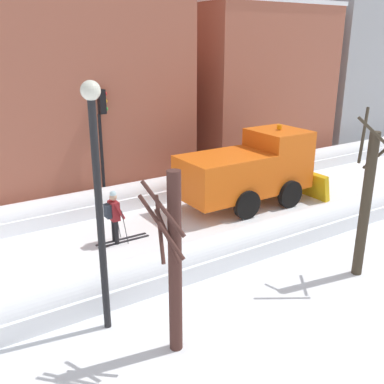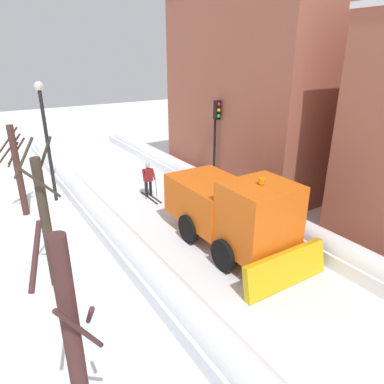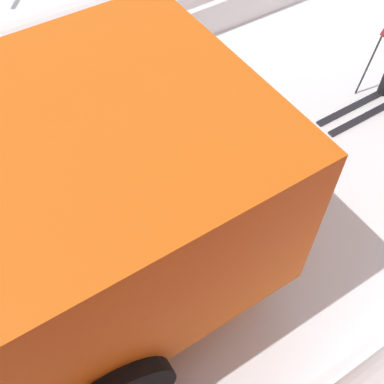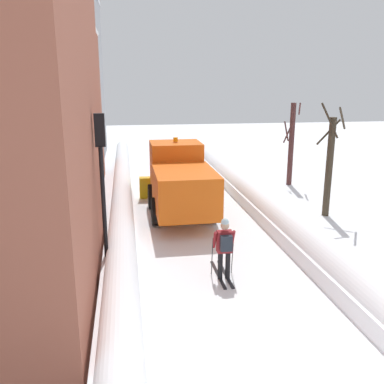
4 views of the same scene
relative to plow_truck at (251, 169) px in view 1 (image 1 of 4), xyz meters
name	(u,v)px [view 1 (image 1 of 4)]	position (x,y,z in m)	size (l,w,h in m)	color
ground_plane	(251,209)	(0.51, -0.34, -1.48)	(80.00, 80.00, 0.00)	white
snowbank_left	(209,181)	(-2.43, -0.34, -1.08)	(1.10, 36.00, 0.95)	white
snowbank_right	(308,225)	(3.45, -0.34, -1.08)	(1.10, 36.00, 0.95)	white
building_brick_near	(52,73)	(-7.28, -5.46, 3.48)	(8.55, 9.83, 9.91)	#9E5642
building_brick_mid	(239,82)	(-7.28, 5.06, 2.63)	(7.67, 7.91, 8.21)	#9E5642
building_concrete_far	(354,49)	(-7.28, 14.75, 4.32)	(7.13, 9.86, 11.59)	#9EA0A5
plow_truck	(251,169)	(0.00, 0.00, 0.00)	(3.20, 5.98, 3.12)	orange
skier	(114,214)	(0.44, -6.08, -0.48)	(0.62, 1.80, 1.81)	black
traffic_light_pole	(102,127)	(-2.85, -5.00, 1.75)	(0.28, 0.42, 4.61)	black
street_lamp	(97,183)	(4.51, -8.04, 2.03)	(0.40, 0.40, 5.59)	black
bare_tree_near	(174,262)	(6.02, -7.11, 0.62)	(1.17, 0.72, 4.00)	#472924
bare_tree_mid	(366,201)	(6.04, -1.09, 0.71)	(1.10, 1.04, 4.67)	#3C3225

